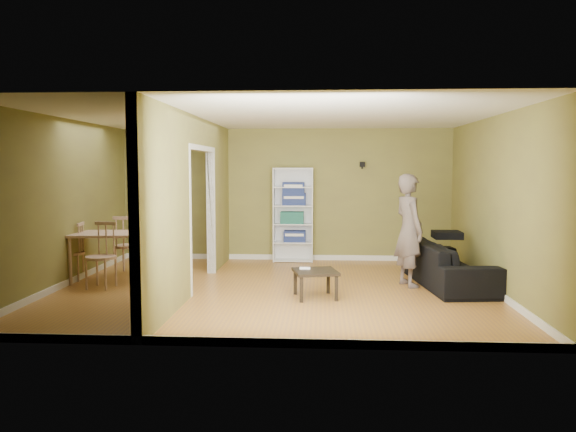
% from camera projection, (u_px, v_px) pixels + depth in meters
% --- Properties ---
extents(room_shell, '(6.50, 6.50, 6.50)m').
position_uv_depth(room_shell, '(274.00, 204.00, 8.38)').
color(room_shell, '#B2772B').
rests_on(room_shell, ground).
extents(partition, '(0.22, 5.50, 2.60)m').
position_uv_depth(partition, '(195.00, 203.00, 8.46)').
color(partition, olive).
rests_on(partition, ground).
extents(wall_speaker, '(0.10, 0.10, 0.10)m').
position_uv_depth(wall_speaker, '(362.00, 164.00, 10.92)').
color(wall_speaker, black).
rests_on(wall_speaker, room_shell).
extents(sofa, '(2.39, 1.23, 0.87)m').
position_uv_depth(sofa, '(449.00, 258.00, 8.76)').
color(sofa, black).
rests_on(sofa, ground).
extents(person, '(0.90, 0.80, 2.05)m').
position_uv_depth(person, '(409.00, 220.00, 8.67)').
color(person, slate).
rests_on(person, ground).
extents(bookshelf, '(0.77, 0.34, 1.84)m').
position_uv_depth(bookshelf, '(293.00, 215.00, 10.99)').
color(bookshelf, white).
rests_on(bookshelf, ground).
extents(paper_box_navy_a, '(0.42, 0.28, 0.22)m').
position_uv_depth(paper_box_navy_a, '(295.00, 236.00, 10.98)').
color(paper_box_navy_a, navy).
rests_on(paper_box_navy_a, bookshelf).
extents(paper_box_teal, '(0.45, 0.29, 0.23)m').
position_uv_depth(paper_box_teal, '(292.00, 218.00, 10.95)').
color(paper_box_teal, '#195E58').
rests_on(paper_box_teal, bookshelf).
extents(paper_box_navy_b, '(0.45, 0.29, 0.23)m').
position_uv_depth(paper_box_navy_b, '(294.00, 199.00, 10.92)').
color(paper_box_navy_b, navy).
rests_on(paper_box_navy_b, bookshelf).
extents(paper_box_navy_c, '(0.42, 0.27, 0.21)m').
position_uv_depth(paper_box_navy_c, '(293.00, 189.00, 10.90)').
color(paper_box_navy_c, navy).
rests_on(paper_box_navy_c, bookshelf).
extents(coffee_table, '(0.59, 0.59, 0.39)m').
position_uv_depth(coffee_table, '(315.00, 274.00, 7.93)').
color(coffee_table, black).
rests_on(coffee_table, ground).
extents(game_controller, '(0.15, 0.04, 0.03)m').
position_uv_depth(game_controller, '(305.00, 268.00, 8.01)').
color(game_controller, white).
rests_on(game_controller, coffee_table).
extents(dining_table, '(1.26, 0.84, 0.79)m').
position_uv_depth(dining_table, '(113.00, 237.00, 9.12)').
color(dining_table, beige).
rests_on(dining_table, ground).
extents(chair_left, '(0.50, 0.50, 0.95)m').
position_uv_depth(chair_left, '(71.00, 251.00, 9.15)').
color(chair_left, tan).
rests_on(chair_left, ground).
extents(chair_near, '(0.52, 0.52, 1.01)m').
position_uv_depth(chair_near, '(101.00, 255.00, 8.54)').
color(chair_near, '#DAAE76').
rests_on(chair_near, ground).
extents(chair_far, '(0.49, 0.49, 1.02)m').
position_uv_depth(chair_far, '(128.00, 244.00, 9.75)').
color(chair_far, tan).
rests_on(chair_far, ground).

